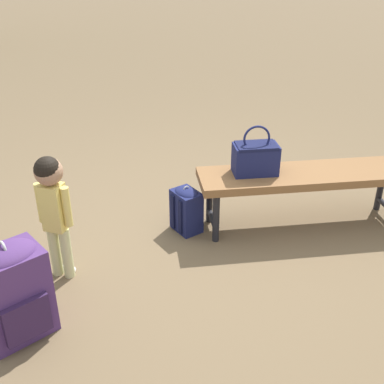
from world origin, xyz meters
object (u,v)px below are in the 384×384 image
(handbag, at_px, (255,157))
(child_standing, at_px, (53,200))
(backpack_small, at_px, (187,208))
(backpack_large, at_px, (12,289))
(park_bench, at_px, (306,179))

(handbag, distance_m, child_standing, 1.45)
(handbag, bearing_deg, backpack_small, -11.40)
(handbag, xyz_separation_m, backpack_large, (1.71, 0.63, -0.27))
(child_standing, height_order, backpack_large, child_standing)
(child_standing, xyz_separation_m, backpack_large, (0.28, 0.45, -0.26))
(child_standing, height_order, backpack_small, child_standing)
(backpack_large, height_order, backpack_small, backpack_large)
(park_bench, xyz_separation_m, backpack_small, (0.87, -0.20, -0.21))
(park_bench, height_order, backpack_small, park_bench)
(park_bench, relative_size, backpack_large, 2.71)
(park_bench, distance_m, handbag, 0.43)
(handbag, relative_size, backpack_large, 0.61)
(child_standing, bearing_deg, backpack_large, 58.60)
(park_bench, bearing_deg, child_standing, 2.43)
(park_bench, height_order, handbag, handbag)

